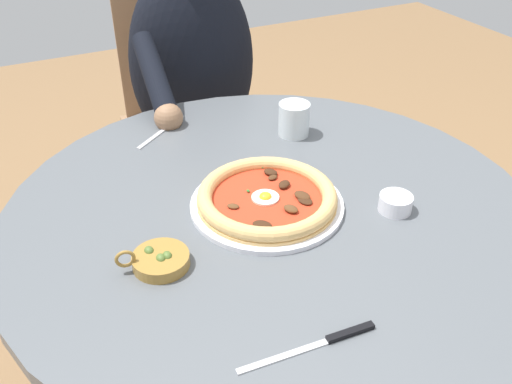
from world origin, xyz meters
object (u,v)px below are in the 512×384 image
(fork_utensil, at_px, (161,132))
(cafe_chair_diner, at_px, (187,106))
(steak_knife, at_px, (328,340))
(diner_person, at_px, (196,127))
(water_glass, at_px, (294,121))
(olive_pan, at_px, (160,260))
(pizza_on_plate, at_px, (266,198))
(ramekin_capers, at_px, (396,203))
(dining_table, at_px, (270,268))

(fork_utensil, relative_size, cafe_chair_diner, 0.17)
(steak_knife, height_order, diner_person, diner_person)
(water_glass, distance_m, diner_person, 0.51)
(fork_utensil, distance_m, diner_person, 0.41)
(diner_person, bearing_deg, cafe_chair_diner, 170.83)
(steak_knife, bearing_deg, olive_pan, -148.10)
(water_glass, height_order, cafe_chair_diner, cafe_chair_diner)
(diner_person, height_order, cafe_chair_diner, diner_person)
(water_glass, bearing_deg, cafe_chair_diner, -174.83)
(diner_person, bearing_deg, fork_utensil, -32.35)
(cafe_chair_diner, bearing_deg, pizza_on_plate, -9.20)
(steak_knife, bearing_deg, diner_person, 169.76)
(steak_knife, bearing_deg, fork_utensil, -178.99)
(olive_pan, bearing_deg, steak_knife, 31.90)
(pizza_on_plate, xyz_separation_m, water_glass, (-0.23, 0.19, 0.01))
(ramekin_capers, xyz_separation_m, cafe_chair_diner, (-0.95, -0.08, -0.19))
(diner_person, bearing_deg, water_glass, 9.68)
(pizza_on_plate, xyz_separation_m, ramekin_capers, (0.12, 0.21, -0.00))
(cafe_chair_diner, bearing_deg, ramekin_capers, 4.57)
(dining_table, distance_m, olive_pan, 0.31)
(pizza_on_plate, distance_m, diner_person, 0.72)
(olive_pan, relative_size, diner_person, 0.10)
(steak_knife, bearing_deg, dining_table, 166.06)
(water_glass, bearing_deg, pizza_on_plate, -39.49)
(cafe_chair_diner, bearing_deg, dining_table, -8.55)
(dining_table, relative_size, cafe_chair_diner, 1.15)
(ramekin_capers, xyz_separation_m, fork_utensil, (-0.50, -0.30, -0.02))
(olive_pan, bearing_deg, diner_person, 155.47)
(ramekin_capers, distance_m, diner_person, 0.84)
(ramekin_capers, bearing_deg, olive_pan, -95.93)
(water_glass, bearing_deg, ramekin_capers, 3.53)
(dining_table, xyz_separation_m, olive_pan, (0.07, -0.25, 0.17))
(steak_knife, bearing_deg, cafe_chair_diner, 169.90)
(pizza_on_plate, relative_size, olive_pan, 2.43)
(dining_table, xyz_separation_m, steak_knife, (0.33, -0.08, 0.16))
(pizza_on_plate, distance_m, fork_utensil, 0.39)
(steak_knife, xyz_separation_m, fork_utensil, (-0.71, -0.01, -0.00))
(olive_pan, relative_size, fork_utensil, 0.80)
(fork_utensil, bearing_deg, water_glass, 62.07)
(dining_table, xyz_separation_m, diner_person, (-0.69, 0.10, -0.01))
(diner_person, bearing_deg, olive_pan, -24.53)
(fork_utensil, height_order, cafe_chair_diner, cafe_chair_diner)
(steak_knife, distance_m, ramekin_capers, 0.36)
(diner_person, bearing_deg, pizza_on_plate, -9.20)
(water_glass, distance_m, fork_utensil, 0.31)
(dining_table, bearing_deg, olive_pan, -73.81)
(steak_knife, distance_m, fork_utensil, 0.71)
(water_glass, distance_m, cafe_chair_diner, 0.64)
(steak_knife, height_order, ramekin_capers, ramekin_capers)
(water_glass, height_order, ramekin_capers, water_glass)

